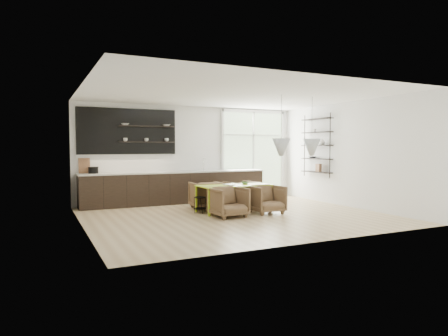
% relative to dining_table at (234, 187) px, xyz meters
% --- Properties ---
extents(room, '(7.02, 6.01, 2.91)m').
position_rel_dining_table_xyz_m(room, '(0.33, 0.50, 0.82)').
color(room, '#D2B88B').
rests_on(room, ground).
extents(kitchen_run, '(5.54, 0.69, 2.75)m').
position_rel_dining_table_xyz_m(kitchen_run, '(-0.95, 2.09, -0.04)').
color(kitchen_run, black).
rests_on(kitchen_run, ground).
extents(right_shelving, '(0.26, 1.22, 1.90)m').
position_rel_dining_table_xyz_m(right_shelving, '(3.11, 0.57, 1.01)').
color(right_shelving, black).
rests_on(right_shelving, ground).
extents(dining_table, '(1.91, 0.92, 0.69)m').
position_rel_dining_table_xyz_m(dining_table, '(0.00, 0.00, 0.00)').
color(dining_table, '#9FC218').
rests_on(dining_table, ground).
extents(armchair_back_left, '(0.85, 0.87, 0.73)m').
position_rel_dining_table_xyz_m(armchair_back_left, '(-0.47, 0.74, -0.27)').
color(armchair_back_left, brown).
rests_on(armchair_back_left, ground).
extents(armchair_back_right, '(0.89, 0.90, 0.72)m').
position_rel_dining_table_xyz_m(armchair_back_right, '(0.57, 0.69, -0.28)').
color(armchair_back_right, brown).
rests_on(armchair_back_right, ground).
extents(armchair_front_left, '(0.82, 0.84, 0.71)m').
position_rel_dining_table_xyz_m(armchair_front_left, '(-0.50, -0.69, -0.28)').
color(armchair_front_left, brown).
rests_on(armchair_front_left, ground).
extents(armchair_front_right, '(0.76, 0.78, 0.70)m').
position_rel_dining_table_xyz_m(armchair_front_right, '(0.60, -0.62, -0.29)').
color(armchair_front_right, brown).
rests_on(armchair_front_right, ground).
extents(wire_stool, '(0.32, 0.32, 0.40)m').
position_rel_dining_table_xyz_m(wire_stool, '(-0.89, 0.15, -0.38)').
color(wire_stool, black).
rests_on(wire_stool, ground).
extents(table_book, '(0.27, 0.33, 0.03)m').
position_rel_dining_table_xyz_m(table_book, '(-0.27, -0.07, 0.06)').
color(table_book, white).
rests_on(table_book, dining_table).
extents(table_bowl, '(0.22, 0.22, 0.06)m').
position_rel_dining_table_xyz_m(table_bowl, '(0.34, 0.05, 0.08)').
color(table_bowl, '#4D7346').
rests_on(table_bowl, dining_table).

